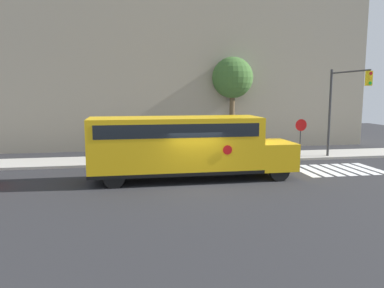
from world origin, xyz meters
TOP-DOWN VIEW (x-y plane):
  - ground_plane at (0.00, 0.00)m, footprint 60.00×60.00m
  - sidewalk_strip at (0.00, 6.50)m, footprint 44.00×3.00m
  - building_backdrop at (0.00, 13.00)m, footprint 32.00×4.00m
  - crosswalk_stripes at (8.56, 2.00)m, footprint 4.70×3.20m
  - school_bus at (-0.38, 1.12)m, footprint 10.19×2.57m
  - stop_sign at (8.03, 5.67)m, footprint 0.77×0.10m
  - traffic_light at (9.96, 4.29)m, footprint 0.28×4.07m
  - tree_near_sidewalk at (4.73, 10.44)m, footprint 3.07×3.07m

SIDE VIEW (x-z plane):
  - ground_plane at x=0.00m, z-range 0.00..0.00m
  - crosswalk_stripes at x=8.56m, z-range 0.00..0.01m
  - sidewalk_strip at x=0.00m, z-range 0.00..0.15m
  - stop_sign at x=8.03m, z-range 0.45..3.05m
  - school_bus at x=-0.38m, z-range 0.22..3.36m
  - traffic_light at x=9.96m, z-range 0.98..6.77m
  - tree_near_sidewalk at x=4.73m, z-range 1.87..8.81m
  - building_backdrop at x=0.00m, z-range 0.00..13.12m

